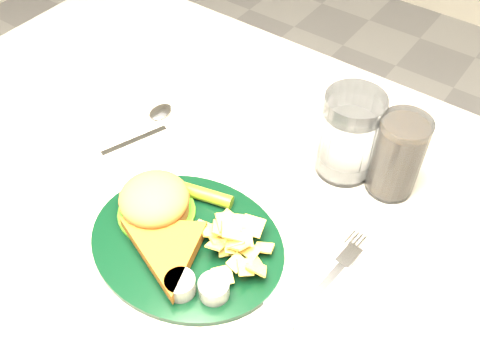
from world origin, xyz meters
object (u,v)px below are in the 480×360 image
(dinner_plate, at_px, (185,231))
(water_glass, at_px, (349,135))
(fork_napkin, at_px, (318,292))
(cola_glass, at_px, (397,156))
(table, at_px, (224,324))

(dinner_plate, distance_m, water_glass, 0.27)
(fork_napkin, bearing_deg, cola_glass, 96.89)
(dinner_plate, height_order, cola_glass, cola_glass)
(table, relative_size, water_glass, 8.95)
(dinner_plate, height_order, fork_napkin, dinner_plate)
(table, bearing_deg, dinner_plate, -81.38)
(table, distance_m, fork_napkin, 0.43)
(water_glass, bearing_deg, fork_napkin, -69.13)
(water_glass, height_order, fork_napkin, water_glass)
(dinner_plate, bearing_deg, table, 93.69)
(cola_glass, bearing_deg, water_glass, -175.80)
(table, xyz_separation_m, fork_napkin, (0.19, -0.05, 0.38))
(water_glass, bearing_deg, table, -124.38)
(dinner_plate, bearing_deg, water_glass, 63.40)
(water_glass, relative_size, cola_glass, 1.06)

